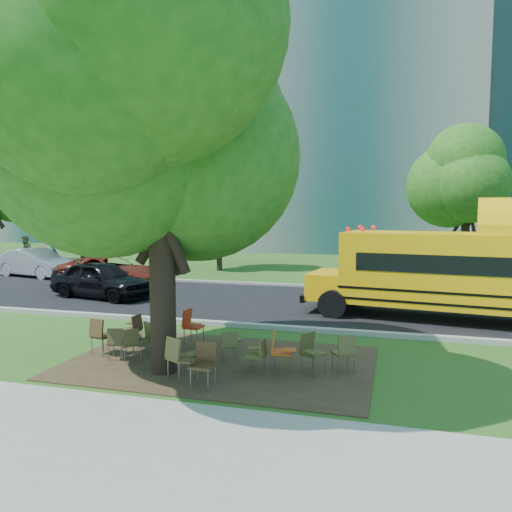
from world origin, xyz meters
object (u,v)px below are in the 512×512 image
(black_car, at_px, (102,280))
(chair_12, at_px, (311,349))
(chair_9, at_px, (158,333))
(pedestrian_b, at_px, (25,251))
(chair_13, at_px, (346,350))
(school_bus, at_px, (512,273))
(chair_5, at_px, (203,360))
(chair_6, at_px, (258,352))
(bg_car_red, at_px, (109,271))
(chair_1, at_px, (102,333))
(chair_3, at_px, (144,337))
(bg_car_silver, at_px, (36,263))
(chair_10, at_px, (191,323))
(main_tree, at_px, (160,124))
(chair_8, at_px, (134,327))
(pedestrian_a, at_px, (54,257))
(chair_7, at_px, (280,348))
(chair_11, at_px, (230,343))
(chair_0, at_px, (118,340))
(chair_4, at_px, (179,354))
(chair_2, at_px, (131,341))

(black_car, bearing_deg, chair_12, -113.75)
(chair_9, distance_m, pedestrian_b, 22.01)
(chair_13, bearing_deg, school_bus, 22.86)
(chair_5, bearing_deg, school_bus, -131.81)
(chair_6, xyz_separation_m, bg_car_red, (-9.97, 10.03, 0.22))
(chair_12, bearing_deg, school_bus, 173.13)
(chair_1, height_order, chair_12, chair_1)
(school_bus, height_order, chair_13, school_bus)
(chair_3, distance_m, bg_car_silver, 16.97)
(bg_car_silver, height_order, bg_car_red, bg_car_silver)
(chair_9, relative_size, chair_10, 0.81)
(main_tree, bearing_deg, chair_9, 120.97)
(chair_8, distance_m, chair_13, 5.58)
(chair_5, bearing_deg, chair_6, -123.84)
(chair_9, bearing_deg, chair_10, -66.89)
(chair_12, bearing_deg, chair_3, -58.33)
(chair_10, distance_m, chair_13, 4.34)
(chair_9, bearing_deg, bg_car_red, 6.94)
(chair_3, distance_m, pedestrian_a, 19.35)
(chair_5, xyz_separation_m, black_car, (-7.70, 8.38, 0.17))
(chair_13, bearing_deg, chair_12, 167.35)
(chair_7, distance_m, pedestrian_a, 21.95)
(chair_11, height_order, bg_car_red, bg_car_red)
(chair_11, xyz_separation_m, bg_car_silver, (-14.62, 11.25, 0.27))
(chair_10, relative_size, pedestrian_a, 0.60)
(chair_5, distance_m, chair_7, 1.82)
(chair_7, distance_m, black_car, 11.42)
(chair_11, xyz_separation_m, chair_12, (1.94, -0.29, 0.08))
(chair_0, height_order, chair_1, chair_1)
(chair_8, xyz_separation_m, bg_car_silver, (-11.75, 10.58, 0.22))
(chair_4, distance_m, black_car, 10.81)
(chair_4, height_order, chair_10, chair_4)
(chair_8, height_order, chair_10, chair_10)
(chair_4, relative_size, bg_car_silver, 0.21)
(chair_5, distance_m, chair_12, 2.40)
(chair_3, xyz_separation_m, chair_7, (3.37, -0.21, 0.04))
(chair_13, xyz_separation_m, pedestrian_b, (-21.16, 15.10, 0.42))
(chair_2, bearing_deg, pedestrian_a, 84.55)
(chair_6, bearing_deg, pedestrian_b, 55.76)
(chair_4, bearing_deg, chair_5, 7.47)
(school_bus, height_order, chair_12, school_bus)
(chair_6, xyz_separation_m, pedestrian_a, (-16.29, 14.34, 0.31))
(pedestrian_a, bearing_deg, pedestrian_b, 66.13)
(chair_3, xyz_separation_m, chair_9, (0.05, 0.62, -0.06))
(chair_9, distance_m, bg_car_red, 11.50)
(chair_3, bearing_deg, chair_1, 33.81)
(chair_2, distance_m, pedestrian_b, 22.46)
(main_tree, xyz_separation_m, chair_13, (3.85, 0.96, -4.80))
(chair_8, bearing_deg, chair_6, -102.15)
(chair_0, relative_size, chair_9, 1.05)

